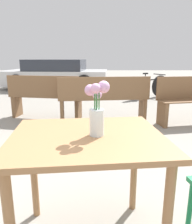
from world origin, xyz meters
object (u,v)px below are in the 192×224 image
object	(u,v)px
bench_near	(103,98)
parked_car	(56,74)
table_front	(87,154)
bench_far	(44,96)
flower_vase	(96,111)
bicycle	(148,86)

from	to	relation	value
bench_near	parked_car	xyz separation A→B (m)	(-1.71, 4.72, 0.08)
table_front	bench_far	size ratio (longest dim) A/B	0.65
bench_near	bench_far	size ratio (longest dim) A/B	1.16
bench_near	flower_vase	bearing A→B (deg)	-92.86
table_front	bench_near	size ratio (longest dim) A/B	0.56
table_front	parked_car	world-z (taller)	parked_car
parked_car	bench_far	bearing A→B (deg)	-82.80
table_front	bicycle	bearing A→B (deg)	72.92
bench_near	bicycle	distance (m)	2.93
flower_vase	bench_far	distance (m)	3.20
table_front	bench_near	bearing A→B (deg)	85.97
table_front	flower_vase	bearing A→B (deg)	-5.49
bench_near	parked_car	distance (m)	5.02
bench_near	bicycle	xyz separation A→B (m)	(1.44, 2.55, -0.12)
table_front	bicycle	xyz separation A→B (m)	(1.64, 5.32, -0.29)
table_front	bench_near	world-z (taller)	bench_near
flower_vase	bicycle	world-z (taller)	flower_vase
bench_far	table_front	bearing A→B (deg)	-72.57
bicycle	bench_near	bearing A→B (deg)	-119.45
table_front	bench_far	bearing A→B (deg)	107.43
bench_near	bicycle	bearing A→B (deg)	60.55
bench_far	bicycle	xyz separation A→B (m)	(2.58, 2.32, -0.11)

